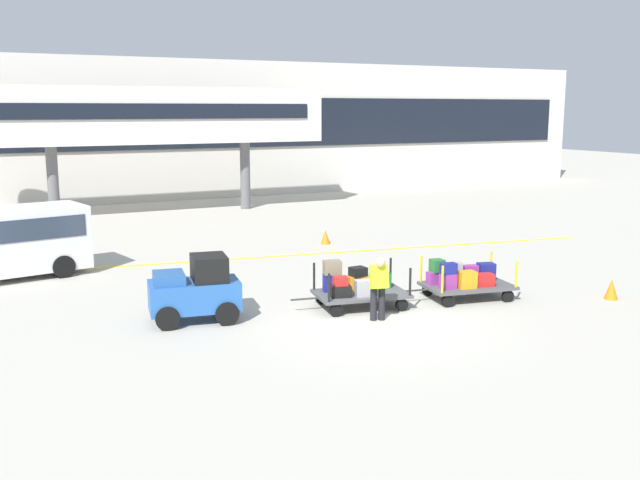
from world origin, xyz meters
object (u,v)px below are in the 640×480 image
shuttle_van (1,238)px  baggage_tug (196,290)px  baggage_handler (379,286)px  safety_cone_near (611,289)px  baggage_cart_lead (356,287)px  baggage_cart_middle (464,279)px  safety_cone_far (325,237)px

shuttle_van → baggage_tug: bearing=-60.5°
baggage_handler → safety_cone_near: 6.69m
baggage_cart_lead → baggage_handler: bearing=-95.2°
baggage_tug → safety_cone_near: 10.89m
baggage_cart_middle → safety_cone_near: size_ratio=5.60×
baggage_tug → baggage_handler: 4.33m
baggage_handler → shuttle_van: 11.62m
baggage_cart_lead → baggage_cart_middle: bearing=-10.6°
baggage_cart_middle → safety_cone_near: 3.92m
baggage_tug → baggage_handler: bearing=-26.5°
safety_cone_near → baggage_cart_middle: bearing=152.8°
baggage_handler → shuttle_van: (-7.70, 8.69, 0.37)m
baggage_tug → baggage_cart_lead: 4.05m
shuttle_van → safety_cone_far: (11.14, 0.75, -0.96)m
baggage_tug → baggage_handler: baggage_tug is taller
baggage_handler → safety_cone_near: baggage_handler is taller
baggage_handler → shuttle_van: bearing=131.5°
safety_cone_near → baggage_tug: bearing=164.0°
baggage_cart_middle → safety_cone_far: 8.73m
baggage_tug → safety_cone_far: (7.32, 7.51, -0.48)m
baggage_cart_lead → safety_cone_near: (6.46, -2.35, -0.25)m
baggage_cart_lead → shuttle_van: shuttle_van is taller
baggage_cart_lead → safety_cone_far: size_ratio=5.60×
baggage_tug → safety_cone_near: bearing=-16.0°
baggage_tug → safety_cone_far: 10.50m
shuttle_van → baggage_cart_middle: bearing=-36.4°
baggage_cart_lead → baggage_handler: (-0.12, -1.28, 0.34)m
baggage_cart_lead → shuttle_van: 10.80m
baggage_cart_middle → shuttle_van: size_ratio=0.61×
baggage_tug → safety_cone_far: size_ratio=4.11×
safety_cone_near → safety_cone_far: (-3.14, 10.52, 0.00)m
baggage_handler → baggage_cart_lead: bearing=84.8°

